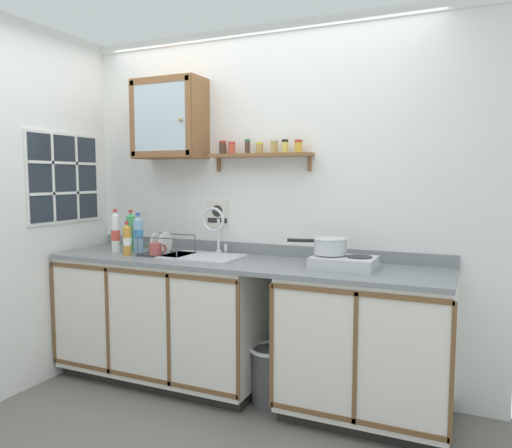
{
  "coord_description": "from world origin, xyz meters",
  "views": [
    {
      "loc": [
        1.45,
        -2.58,
        1.48
      ],
      "look_at": [
        0.07,
        0.49,
        1.17
      ],
      "focal_mm": 34.49,
      "sensor_mm": 36.0,
      "label": 1
    }
  ],
  "objects": [
    {
      "name": "countertop",
      "position": [
        0.0,
        0.36,
        0.91
      ],
      "size": [
        2.74,
        0.66,
        0.03
      ],
      "primitive_type": "cube",
      "color": "gray",
      "rests_on": "lower_cabinet_run"
    },
    {
      "name": "bottle_soda_green_1",
      "position": [
        -0.97,
        0.45,
        1.07
      ],
      "size": [
        0.07,
        0.07,
        0.31
      ],
      "color": "#4CB266",
      "rests_on": "countertop"
    },
    {
      "name": "bottle_water_blue_0",
      "position": [
        -0.85,
        0.39,
        1.07
      ],
      "size": [
        0.08,
        0.08,
        0.3
      ],
      "color": "#8CB7E0",
      "rests_on": "countertop"
    },
    {
      "name": "lower_cabinet_run",
      "position": [
        -0.61,
        0.36,
        0.45
      ],
      "size": [
        1.54,
        0.64,
        0.9
      ],
      "color": "black",
      "rests_on": "ground"
    },
    {
      "name": "mug",
      "position": [
        -0.62,
        0.29,
        0.97
      ],
      "size": [
        0.1,
        0.11,
        0.1
      ],
      "color": "#B24C47",
      "rests_on": "countertop"
    },
    {
      "name": "hot_plate_stove",
      "position": [
        0.72,
        0.37,
        0.96
      ],
      "size": [
        0.38,
        0.29,
        0.08
      ],
      "color": "silver",
      "rests_on": "countertop"
    },
    {
      "name": "bottle_opaque_white_2",
      "position": [
        -1.0,
        0.32,
        1.07
      ],
      "size": [
        0.07,
        0.07,
        0.32
      ],
      "color": "white",
      "rests_on": "countertop"
    },
    {
      "name": "backsplash",
      "position": [
        0.0,
        0.67,
        0.97
      ],
      "size": [
        2.74,
        0.02,
        0.08
      ],
      "primitive_type": "cube",
      "color": "gray",
      "rests_on": "countertop"
    },
    {
      "name": "sink",
      "position": [
        -0.29,
        0.4,
        0.9
      ],
      "size": [
        0.54,
        0.43,
        0.49
      ],
      "color": "silver",
      "rests_on": "countertop"
    },
    {
      "name": "wall_cabinet",
      "position": [
        -0.66,
        0.54,
        1.92
      ],
      "size": [
        0.54,
        0.29,
        0.59
      ],
      "color": "brown"
    },
    {
      "name": "saucepan",
      "position": [
        0.62,
        0.39,
        1.06
      ],
      "size": [
        0.37,
        0.21,
        0.1
      ],
      "color": "silver",
      "rests_on": "hot_plate_stove"
    },
    {
      "name": "side_wall_left",
      "position": [
        -1.41,
        -0.26,
        1.28
      ],
      "size": [
        0.05,
        3.48,
        2.56
      ],
      "primitive_type": "cube",
      "color": "white",
      "rests_on": "ground"
    },
    {
      "name": "trash_bin",
      "position": [
        0.26,
        0.31,
        0.2
      ],
      "size": [
        0.29,
        0.29,
        0.38
      ],
      "color": "#4C4C51",
      "rests_on": "ground"
    },
    {
      "name": "back_wall",
      "position": [
        0.0,
        0.7,
        1.29
      ],
      "size": [
        3.38,
        0.07,
        2.56
      ],
      "color": "white",
      "rests_on": "ground"
    },
    {
      "name": "warning_sign",
      "position": [
        -0.33,
        0.67,
        1.21
      ],
      "size": [
        0.19,
        0.01,
        0.2
      ],
      "color": "silver"
    },
    {
      "name": "lower_cabinet_run_right",
      "position": [
        0.87,
        0.36,
        0.45
      ],
      "size": [
        1.02,
        0.64,
        0.9
      ],
      "color": "black",
      "rests_on": "ground"
    },
    {
      "name": "spice_shelf",
      "position": [
        0.04,
        0.61,
        1.66
      ],
      "size": [
        0.77,
        0.14,
        0.23
      ],
      "color": "brown"
    },
    {
      "name": "dish_rack",
      "position": [
        -0.59,
        0.37,
        0.96
      ],
      "size": [
        0.36,
        0.26,
        0.17
      ],
      "color": "#333338",
      "rests_on": "countertop"
    },
    {
      "name": "bottle_juice_amber_3",
      "position": [
        -0.84,
        0.25,
        1.04
      ],
      "size": [
        0.06,
        0.06,
        0.25
      ],
      "color": "gold",
      "rests_on": "countertop"
    },
    {
      "name": "window",
      "position": [
        -1.38,
        0.21,
        1.48
      ],
      "size": [
        0.03,
        0.7,
        0.68
      ],
      "color": "#262D38"
    },
    {
      "name": "floor",
      "position": [
        0.0,
        0.0,
        0.0
      ],
      "size": [
        5.78,
        5.78,
        0.0
      ],
      "primitive_type": "plane",
      "color": "slate",
      "rests_on": "ground"
    }
  ]
}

